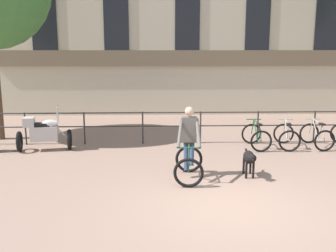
{
  "coord_description": "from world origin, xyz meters",
  "views": [
    {
      "loc": [
        -1.5,
        -7.25,
        3.08
      ],
      "look_at": [
        -1.14,
        2.86,
        1.05
      ],
      "focal_mm": 42.0,
      "sensor_mm": 36.0,
      "label": 1
    }
  ],
  "objects_px": {
    "dog": "(249,158)",
    "parked_bicycle_mid_left": "(286,136)",
    "cyclist_with_bike": "(189,147)",
    "parked_motorcycle": "(44,132)",
    "parked_bicycle_mid_right": "(317,136)",
    "parked_bicycle_near_lamp": "(256,137)"
  },
  "relations": [
    {
      "from": "parked_bicycle_mid_left",
      "to": "parked_bicycle_near_lamp",
      "type": "bearing_deg",
      "value": 8.65
    },
    {
      "from": "cyclist_with_bike",
      "to": "parked_motorcycle",
      "type": "bearing_deg",
      "value": 152.56
    },
    {
      "from": "parked_bicycle_near_lamp",
      "to": "parked_bicycle_mid_right",
      "type": "relative_size",
      "value": 0.99
    },
    {
      "from": "parked_bicycle_mid_right",
      "to": "cyclist_with_bike",
      "type": "bearing_deg",
      "value": 30.01
    },
    {
      "from": "parked_motorcycle",
      "to": "parked_bicycle_mid_right",
      "type": "distance_m",
      "value": 8.42
    },
    {
      "from": "cyclist_with_bike",
      "to": "parked_bicycle_mid_right",
      "type": "distance_m",
      "value": 5.1
    },
    {
      "from": "dog",
      "to": "parked_bicycle_mid_left",
      "type": "xyz_separation_m",
      "value": [
        1.84,
        2.78,
        -0.11
      ]
    },
    {
      "from": "cyclist_with_bike",
      "to": "dog",
      "type": "distance_m",
      "value": 1.49
    },
    {
      "from": "parked_bicycle_near_lamp",
      "to": "dog",
      "type": "bearing_deg",
      "value": 70.39
    },
    {
      "from": "parked_bicycle_mid_left",
      "to": "cyclist_with_bike",
      "type": "bearing_deg",
      "value": 48.76
    },
    {
      "from": "dog",
      "to": "parked_motorcycle",
      "type": "distance_m",
      "value": 6.23
    },
    {
      "from": "parked_bicycle_mid_right",
      "to": "dog",
      "type": "bearing_deg",
      "value": 41.71
    },
    {
      "from": "parked_motorcycle",
      "to": "parked_bicycle_mid_left",
      "type": "xyz_separation_m",
      "value": [
        7.46,
        0.09,
        -0.2
      ]
    },
    {
      "from": "parked_bicycle_mid_left",
      "to": "parked_bicycle_mid_right",
      "type": "height_order",
      "value": "same"
    },
    {
      "from": "parked_bicycle_mid_left",
      "to": "dog",
      "type": "bearing_deg",
      "value": 65.15
    },
    {
      "from": "dog",
      "to": "parked_bicycle_near_lamp",
      "type": "xyz_separation_m",
      "value": [
        0.89,
        2.78,
        -0.11
      ]
    },
    {
      "from": "cyclist_with_bike",
      "to": "parked_bicycle_mid_left",
      "type": "distance_m",
      "value": 4.33
    },
    {
      "from": "cyclist_with_bike",
      "to": "dog",
      "type": "bearing_deg",
      "value": 5.29
    },
    {
      "from": "parked_motorcycle",
      "to": "parked_bicycle_near_lamp",
      "type": "bearing_deg",
      "value": -98.06
    },
    {
      "from": "parked_bicycle_mid_left",
      "to": "parked_bicycle_mid_right",
      "type": "relative_size",
      "value": 1.05
    },
    {
      "from": "dog",
      "to": "parked_bicycle_mid_right",
      "type": "distance_m",
      "value": 3.95
    },
    {
      "from": "cyclist_with_bike",
      "to": "parked_motorcycle",
      "type": "height_order",
      "value": "cyclist_with_bike"
    }
  ]
}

